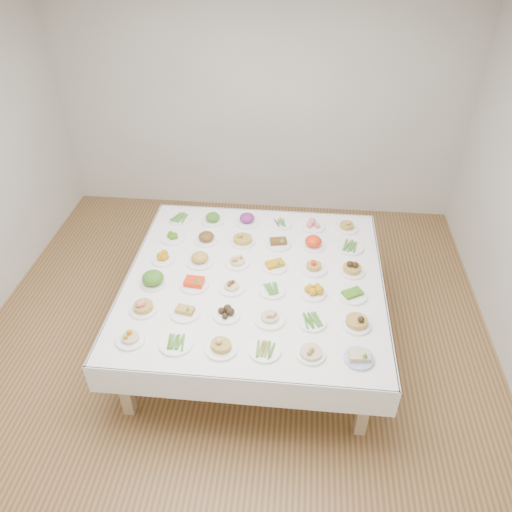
# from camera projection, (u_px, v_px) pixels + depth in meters

# --- Properties ---
(room_envelope) EXTENTS (5.02, 5.02, 2.81)m
(room_envelope) POSITION_uv_depth(u_px,v_px,m) (228.00, 169.00, 3.78)
(room_envelope) COLOR olive
(room_envelope) RESTS_ON ground
(display_table) EXTENTS (2.29, 2.29, 0.75)m
(display_table) POSITION_uv_depth(u_px,v_px,m) (254.00, 283.00, 4.48)
(display_table) COLOR white
(display_table) RESTS_ON ground
(dish_0) EXTENTS (0.22, 0.22, 0.11)m
(dish_0) POSITION_uv_depth(u_px,v_px,m) (130.00, 336.00, 3.81)
(dish_0) COLOR white
(dish_0) RESTS_ON display_table
(dish_1) EXTENTS (0.26, 0.26, 0.06)m
(dish_1) POSITION_uv_depth(u_px,v_px,m) (176.00, 342.00, 3.79)
(dish_1) COLOR white
(dish_1) RESTS_ON display_table
(dish_2) EXTENTS (0.25, 0.25, 0.14)m
(dish_2) POSITION_uv_depth(u_px,v_px,m) (221.00, 343.00, 3.73)
(dish_2) COLOR white
(dish_2) RESTS_ON display_table
(dish_3) EXTENTS (0.24, 0.24, 0.05)m
(dish_3) POSITION_uv_depth(u_px,v_px,m) (265.00, 350.00, 3.73)
(dish_3) COLOR white
(dish_3) RESTS_ON display_table
(dish_4) EXTENTS (0.23, 0.23, 0.13)m
(dish_4) POSITION_uv_depth(u_px,v_px,m) (311.00, 350.00, 3.69)
(dish_4) COLOR white
(dish_4) RESTS_ON display_table
(dish_5) EXTENTS (0.22, 0.22, 0.10)m
(dish_5) POSITION_uv_depth(u_px,v_px,m) (359.00, 356.00, 3.66)
(dish_5) COLOR #4C66B2
(dish_5) RESTS_ON display_table
(dish_6) EXTENTS (0.23, 0.23, 0.13)m
(dish_6) POSITION_uv_depth(u_px,v_px,m) (143.00, 305.00, 4.07)
(dish_6) COLOR white
(dish_6) RESTS_ON display_table
(dish_7) EXTENTS (0.24, 0.24, 0.10)m
(dish_7) POSITION_uv_depth(u_px,v_px,m) (185.00, 311.00, 4.06)
(dish_7) COLOR white
(dish_7) RESTS_ON display_table
(dish_8) EXTENTS (0.22, 0.22, 0.09)m
(dish_8) POSITION_uv_depth(u_px,v_px,m) (226.00, 313.00, 4.03)
(dish_8) COLOR white
(dish_8) RESTS_ON display_table
(dish_9) EXTENTS (0.25, 0.25, 0.13)m
(dish_9) POSITION_uv_depth(u_px,v_px,m) (270.00, 315.00, 3.98)
(dish_9) COLOR white
(dish_9) RESTS_ON display_table
(dish_10) EXTENTS (0.23, 0.23, 0.05)m
(dish_10) POSITION_uv_depth(u_px,v_px,m) (312.00, 321.00, 3.98)
(dish_10) COLOR white
(dish_10) RESTS_ON display_table
(dish_11) EXTENTS (0.24, 0.24, 0.15)m
(dish_11) POSITION_uv_depth(u_px,v_px,m) (357.00, 319.00, 3.93)
(dish_11) COLOR white
(dish_11) RESTS_ON display_table
(dish_12) EXTENTS (0.25, 0.25, 0.14)m
(dish_12) POSITION_uv_depth(u_px,v_px,m) (153.00, 279.00, 4.33)
(dish_12) COLOR white
(dish_12) RESTS_ON display_table
(dish_13) EXTENTS (0.25, 0.25, 0.12)m
(dish_13) POSITION_uv_depth(u_px,v_px,m) (194.00, 281.00, 4.32)
(dish_13) COLOR white
(dish_13) RESTS_ON display_table
(dish_14) EXTENTS (0.22, 0.22, 0.11)m
(dish_14) POSITION_uv_depth(u_px,v_px,m) (232.00, 285.00, 4.29)
(dish_14) COLOR white
(dish_14) RESTS_ON display_table
(dish_15) EXTENTS (0.23, 0.23, 0.05)m
(dish_15) POSITION_uv_depth(u_px,v_px,m) (272.00, 289.00, 4.28)
(dish_15) COLOR white
(dish_15) RESTS_ON display_table
(dish_16) EXTENTS (0.23, 0.23, 0.11)m
(dish_16) POSITION_uv_depth(u_px,v_px,m) (313.00, 290.00, 4.24)
(dish_16) COLOR white
(dish_16) RESTS_ON display_table
(dish_17) EXTENTS (0.25, 0.25, 0.11)m
(dish_17) POSITION_uv_depth(u_px,v_px,m) (353.00, 292.00, 4.22)
(dish_17) COLOR white
(dish_17) RESTS_ON display_table
(dish_18) EXTENTS (0.22, 0.22, 0.09)m
(dish_18) POSITION_uv_depth(u_px,v_px,m) (163.00, 257.00, 4.62)
(dish_18) COLOR white
(dish_18) RESTS_ON display_table
(dish_19) EXTENTS (0.26, 0.26, 0.15)m
(dish_19) POSITION_uv_depth(u_px,v_px,m) (200.00, 256.00, 4.58)
(dish_19) COLOR white
(dish_19) RESTS_ON display_table
(dish_20) EXTENTS (0.22, 0.22, 0.11)m
(dish_20) POSITION_uv_depth(u_px,v_px,m) (237.00, 260.00, 4.57)
(dish_20) COLOR white
(dish_20) RESTS_ON display_table
(dish_21) EXTENTS (0.23, 0.23, 0.10)m
(dish_21) POSITION_uv_depth(u_px,v_px,m) (275.00, 264.00, 4.54)
(dish_21) COLOR white
(dish_21) RESTS_ON display_table
(dish_22) EXTENTS (0.24, 0.24, 0.13)m
(dish_22) POSITION_uv_depth(u_px,v_px,m) (314.00, 265.00, 4.50)
(dish_22) COLOR white
(dish_22) RESTS_ON display_table
(dish_23) EXTENTS (0.23, 0.23, 0.13)m
(dish_23) POSITION_uv_depth(u_px,v_px,m) (352.00, 267.00, 4.47)
(dish_23) COLOR white
(dish_23) RESTS_ON display_table
(dish_24) EXTENTS (0.24, 0.24, 0.09)m
(dish_24) POSITION_uv_depth(u_px,v_px,m) (173.00, 236.00, 4.90)
(dish_24) COLOR white
(dish_24) RESTS_ON display_table
(dish_25) EXTENTS (0.23, 0.23, 0.13)m
(dish_25) POSITION_uv_depth(u_px,v_px,m) (206.00, 236.00, 4.85)
(dish_25) COLOR white
(dish_25) RESTS_ON display_table
(dish_26) EXTENTS (0.23, 0.23, 0.14)m
(dish_26) POSITION_uv_depth(u_px,v_px,m) (243.00, 238.00, 4.83)
(dish_26) COLOR white
(dish_26) RESTS_ON display_table
(dish_27) EXTENTS (0.25, 0.25, 0.12)m
(dish_27) POSITION_uv_depth(u_px,v_px,m) (278.00, 240.00, 4.81)
(dish_27) COLOR white
(dish_27) RESTS_ON display_table
(dish_28) EXTENTS (0.23, 0.23, 0.13)m
(dish_28) POSITION_uv_depth(u_px,v_px,m) (313.00, 242.00, 4.78)
(dish_28) COLOR white
(dish_28) RESTS_ON display_table
(dish_29) EXTENTS (0.26, 0.25, 0.06)m
(dish_29) POSITION_uv_depth(u_px,v_px,m) (350.00, 246.00, 4.78)
(dish_29) COLOR white
(dish_29) RESTS_ON display_table
(dish_30) EXTENTS (0.25, 0.23, 0.06)m
(dish_30) POSITION_uv_depth(u_px,v_px,m) (180.00, 218.00, 5.18)
(dish_30) COLOR white
(dish_30) RESTS_ON display_table
(dish_31) EXTENTS (0.23, 0.23, 0.13)m
(dish_31) POSITION_uv_depth(u_px,v_px,m) (213.00, 217.00, 5.13)
(dish_31) COLOR white
(dish_31) RESTS_ON display_table
(dish_32) EXTENTS (0.25, 0.25, 0.14)m
(dish_32) POSITION_uv_depth(u_px,v_px,m) (247.00, 218.00, 5.11)
(dish_32) COLOR white
(dish_32) RESTS_ON display_table
(dish_33) EXTENTS (0.23, 0.23, 0.05)m
(dish_33) POSITION_uv_depth(u_px,v_px,m) (280.00, 224.00, 5.11)
(dish_33) COLOR white
(dish_33) RESTS_ON display_table
(dish_34) EXTENTS (0.24, 0.24, 0.11)m
(dish_34) POSITION_uv_depth(u_px,v_px,m) (313.00, 224.00, 5.05)
(dish_34) COLOR white
(dish_34) RESTS_ON display_table
(dish_35) EXTENTS (0.23, 0.23, 0.12)m
(dish_35) POSITION_uv_depth(u_px,v_px,m) (347.00, 225.00, 5.03)
(dish_35) COLOR white
(dish_35) RESTS_ON display_table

